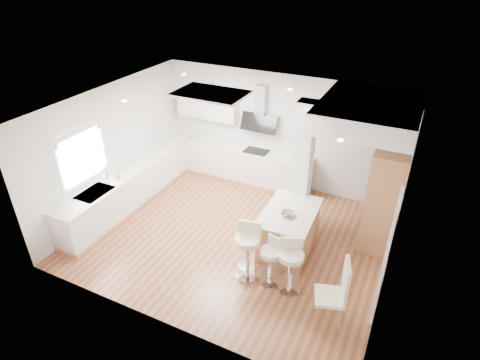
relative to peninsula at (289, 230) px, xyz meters
The scene contains 18 objects.
ground 1.22m from the peninsula, behind, with size 6.00×6.00×0.00m, color #945937.
ceiling 1.22m from the peninsula, behind, with size 6.00×5.00×0.02m, color white.
wall_back 2.80m from the peninsula, 115.35° to the left, with size 6.00×0.04×2.80m, color silver.
wall_left 4.24m from the peninsula, behind, with size 0.04×5.00×2.80m, color silver.
wall_right 2.11m from the peninsula, ahead, with size 0.04×5.00×2.80m, color silver.
skylight 3.05m from the peninsula, 166.04° to the left, with size 4.10×2.10×0.06m.
window_left 4.39m from the peninsula, 165.92° to the right, with size 0.06×1.28×1.07m.
doorway_right 2.06m from the peninsula, 21.38° to the right, with size 0.05×1.00×2.10m.
counter_left 3.83m from the peninsula, behind, with size 0.63×4.50×1.35m.
counter_back 2.94m from the peninsula, 134.17° to the left, with size 3.62×0.63×2.50m.
pillar 1.26m from the peninsula, 95.23° to the left, with size 0.35×0.35×2.80m.
soffit 2.69m from the peninsula, 52.64° to the left, with size 1.78×2.20×0.40m.
oven_column 2.00m from the peninsula, 35.45° to the left, with size 0.63×1.21×2.10m.
peninsula is the anchor object (origin of this frame).
bar_stool_a 1.11m from the peninsula, 112.05° to the right, with size 0.57×0.57×1.07m.
bar_stool_b 1.01m from the peninsula, 87.80° to the right, with size 0.50×0.50×0.91m.
bar_stool_c 1.11m from the peninsula, 68.67° to the right, with size 0.58×0.58×1.00m.
dining_chair 1.88m from the peninsula, 46.97° to the right, with size 0.58×0.58×1.19m.
Camera 1 is at (3.02, -5.96, 5.20)m, focal length 30.00 mm.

